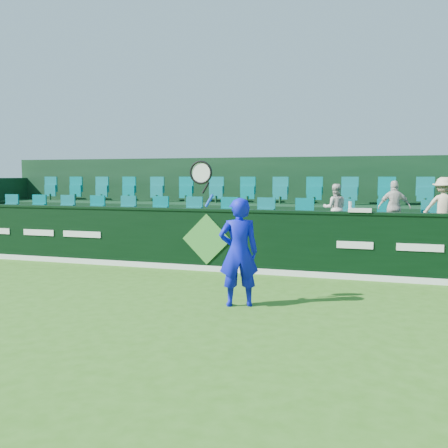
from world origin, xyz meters
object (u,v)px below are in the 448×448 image
(spectator_middle, at_px, (394,208))
(tennis_player, at_px, (238,251))
(drinks_bottle, at_px, (350,207))
(spectator_left, at_px, (335,208))
(spectator_right, at_px, (443,207))
(towel, at_px, (360,210))

(spectator_middle, bearing_deg, tennis_player, 49.25)
(tennis_player, height_order, drinks_bottle, tennis_player)
(spectator_left, bearing_deg, spectator_right, 170.35)
(towel, relative_size, drinks_bottle, 2.16)
(tennis_player, xyz_separation_m, spectator_right, (3.39, 3.81, 0.54))
(spectator_middle, relative_size, towel, 2.63)
(spectator_middle, bearing_deg, towel, 50.66)
(spectator_left, bearing_deg, tennis_player, 63.29)
(spectator_middle, relative_size, drinks_bottle, 5.67)
(spectator_middle, distance_m, drinks_bottle, 1.42)
(spectator_right, relative_size, towel, 2.79)
(spectator_right, height_order, drinks_bottle, spectator_right)
(spectator_right, distance_m, drinks_bottle, 2.15)
(spectator_middle, height_order, spectator_right, spectator_right)
(towel, bearing_deg, spectator_right, 34.24)
(towel, bearing_deg, drinks_bottle, 180.00)
(spectator_right, height_order, towel, spectator_right)
(tennis_player, height_order, spectator_right, tennis_player)
(spectator_right, distance_m, towel, 1.99)
(spectator_left, distance_m, drinks_bottle, 1.19)
(drinks_bottle, bearing_deg, tennis_player, -120.00)
(towel, distance_m, drinks_bottle, 0.20)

